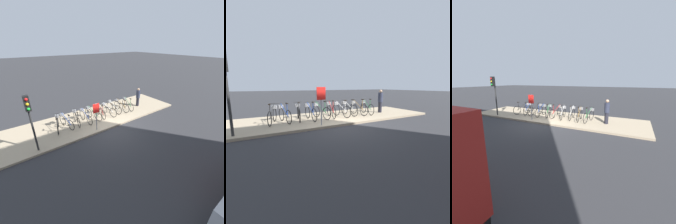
# 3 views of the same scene
# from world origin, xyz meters

# --- Properties ---
(ground_plane) EXTENTS (120.00, 120.00, 0.00)m
(ground_plane) POSITION_xyz_m (0.00, 0.00, 0.00)
(ground_plane) COLOR #2D2D30
(sidewalk) EXTENTS (13.82, 3.80, 0.12)m
(sidewalk) POSITION_xyz_m (0.00, 1.90, 0.06)
(sidewalk) COLOR tan
(sidewalk) RESTS_ON ground_plane
(parked_bicycle_0) EXTENTS (0.65, 1.65, 1.05)m
(parked_bicycle_0) POSITION_xyz_m (-2.91, 1.77, 0.58)
(parked_bicycle_0) COLOR black
(parked_bicycle_0) RESTS_ON sidewalk
(parked_bicycle_1) EXTENTS (0.54, 1.69, 1.05)m
(parked_bicycle_1) POSITION_xyz_m (-2.35, 1.81, 0.58)
(parked_bicycle_1) COLOR black
(parked_bicycle_1) RESTS_ON sidewalk
(parked_bicycle_2) EXTENTS (0.46, 1.71, 1.05)m
(parked_bicycle_2) POSITION_xyz_m (-1.59, 1.85, 0.58)
(parked_bicycle_2) COLOR black
(parked_bicycle_2) RESTS_ON sidewalk
(parked_bicycle_3) EXTENTS (0.46, 1.72, 1.05)m
(parked_bicycle_3) POSITION_xyz_m (-0.97, 1.72, 0.58)
(parked_bicycle_3) COLOR black
(parked_bicycle_3) RESTS_ON sidewalk
(parked_bicycle_4) EXTENTS (0.63, 1.66, 1.05)m
(parked_bicycle_4) POSITION_xyz_m (-0.33, 1.81, 0.58)
(parked_bicycle_4) COLOR black
(parked_bicycle_4) RESTS_ON sidewalk
(parked_bicycle_5) EXTENTS (0.46, 1.71, 1.05)m
(parked_bicycle_5) POSITION_xyz_m (0.37, 1.85, 0.58)
(parked_bicycle_5) COLOR black
(parked_bicycle_5) RESTS_ON sidewalk
(parked_bicycle_6) EXTENTS (0.52, 1.69, 1.05)m
(parked_bicycle_6) POSITION_xyz_m (0.96, 1.72, 0.58)
(parked_bicycle_6) COLOR black
(parked_bicycle_6) RESTS_ON sidewalk
(parked_bicycle_7) EXTENTS (0.46, 1.71, 1.05)m
(parked_bicycle_7) POSITION_xyz_m (1.64, 1.89, 0.58)
(parked_bicycle_7) COLOR black
(parked_bicycle_7) RESTS_ON sidewalk
(parked_bicycle_8) EXTENTS (0.46, 1.71, 1.05)m
(parked_bicycle_8) POSITION_xyz_m (2.30, 1.77, 0.58)
(parked_bicycle_8) COLOR black
(parked_bicycle_8) RESTS_ON sidewalk
(parked_bicycle_9) EXTENTS (0.46, 1.71, 1.05)m
(parked_bicycle_9) POSITION_xyz_m (3.01, 1.73, 0.58)
(parked_bicycle_9) COLOR black
(parked_bicycle_9) RESTS_ON sidewalk
(pedestrian) EXTENTS (0.34, 0.34, 1.62)m
(pedestrian) POSITION_xyz_m (4.20, 1.68, 0.97)
(pedestrian) COLOR #23232D
(pedestrian) RESTS_ON sidewalk
(sign_post) EXTENTS (0.44, 0.07, 1.84)m
(sign_post) POSITION_xyz_m (-0.85, 0.29, 1.37)
(sign_post) COLOR #99999E
(sign_post) RESTS_ON sidewalk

